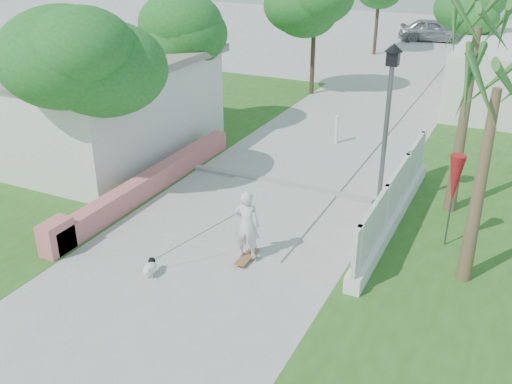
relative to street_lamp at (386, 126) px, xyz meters
The scene contains 19 objects.
ground 6.67m from the street_lamp, 117.80° to the right, with size 90.00×90.00×0.00m, color #B7B7B2.
path_strip 14.98m from the street_lamp, 101.31° to the left, with size 3.20×36.00×0.06m, color #B7B7B2.
curb 3.78m from the street_lamp, behind, with size 6.50×0.25×0.10m, color #999993.
grass_left 10.49m from the street_lamp, 165.83° to the left, with size 8.00×20.00×0.01m, color #32581B.
pink_wall 6.83m from the street_lamp, 162.57° to the right, with size 0.45×8.20×0.80m.
house_left 10.94m from the street_lamp, behind, with size 8.40×7.40×3.23m.
lattice_fence 2.01m from the street_lamp, 44.82° to the right, with size 0.35×7.00×1.50m.
street_lamp is the anchor object (origin of this frame).
bollard 5.56m from the street_lamp, 120.96° to the left, with size 0.14×0.14×1.09m.
patio_umbrella 2.27m from the street_lamp, 27.76° to the right, with size 0.36×0.36×2.30m.
tree_left_near 7.92m from the street_lamp, 161.15° to the right, with size 3.60×3.60×5.28m.
tree_left_mid 8.96m from the street_lamp, 160.42° to the left, with size 3.20×3.20×4.85m.
tree_path_left 12.10m from the street_lamp, 119.30° to the left, with size 3.40×3.40×5.23m.
tree_path_right 14.52m from the street_lamp, 88.74° to the left, with size 3.00×3.00×4.79m.
palm_far 2.85m from the street_lamp, 30.47° to the left, with size 1.80×1.80×5.30m.
palm_near 3.72m from the street_lamp, 42.61° to the right, with size 1.80×1.80×4.70m.
skateboarder 5.32m from the street_lamp, 123.72° to the right, with size 1.92×1.76×1.73m.
dog 6.72m from the street_lamp, 125.34° to the right, with size 0.37×0.52×0.37m.
parked_car 26.46m from the street_lamp, 97.25° to the left, with size 1.76×4.37×1.49m, color #ABAEB3.
Camera 1 is at (5.91, -8.15, 6.92)m, focal length 40.00 mm.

